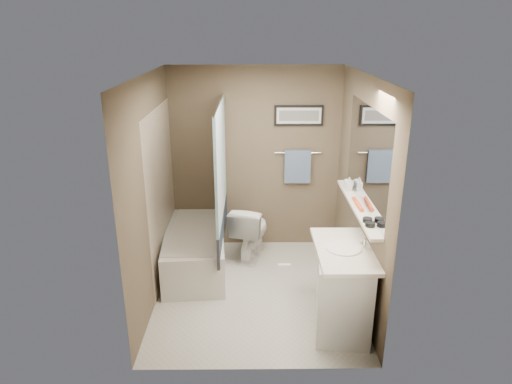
{
  "coord_description": "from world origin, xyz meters",
  "views": [
    {
      "loc": [
        -0.04,
        -4.48,
        2.84
      ],
      "look_at": [
        0.0,
        0.15,
        1.15
      ],
      "focal_mm": 32.0,
      "sensor_mm": 36.0,
      "label": 1
    }
  ],
  "objects_px": {
    "toilet": "(251,231)",
    "hair_brush_front": "(359,206)",
    "vanity": "(343,288)",
    "bathtub": "(195,249)",
    "candle_bowl_far": "(367,220)",
    "glass_jar": "(348,184)",
    "hair_brush_back": "(357,202)",
    "soap_bottle": "(349,184)",
    "candle_bowl_near": "(370,224)"
  },
  "relations": [
    {
      "from": "hair_brush_back",
      "to": "toilet",
      "type": "bearing_deg",
      "value": 138.14
    },
    {
      "from": "toilet",
      "to": "hair_brush_front",
      "type": "xyz_separation_m",
      "value": [
        1.1,
        -1.1,
        0.78
      ]
    },
    {
      "from": "bathtub",
      "to": "hair_brush_front",
      "type": "distance_m",
      "value": 2.15
    },
    {
      "from": "candle_bowl_far",
      "to": "hair_brush_back",
      "type": "height_order",
      "value": "hair_brush_back"
    },
    {
      "from": "candle_bowl_far",
      "to": "hair_brush_front",
      "type": "bearing_deg",
      "value": 90.0
    },
    {
      "from": "bathtub",
      "to": "candle_bowl_near",
      "type": "height_order",
      "value": "candle_bowl_near"
    },
    {
      "from": "toilet",
      "to": "hair_brush_back",
      "type": "distance_m",
      "value": 1.67
    },
    {
      "from": "hair_brush_back",
      "to": "bathtub",
      "type": "bearing_deg",
      "value": 159.2
    },
    {
      "from": "toilet",
      "to": "candle_bowl_near",
      "type": "xyz_separation_m",
      "value": [
        1.1,
        -1.54,
        0.77
      ]
    },
    {
      "from": "toilet",
      "to": "candle_bowl_far",
      "type": "xyz_separation_m",
      "value": [
        1.1,
        -1.45,
        0.77
      ]
    },
    {
      "from": "hair_brush_front",
      "to": "vanity",
      "type": "bearing_deg",
      "value": -118.06
    },
    {
      "from": "bathtub",
      "to": "soap_bottle",
      "type": "bearing_deg",
      "value": -13.42
    },
    {
      "from": "toilet",
      "to": "vanity",
      "type": "distance_m",
      "value": 1.71
    },
    {
      "from": "candle_bowl_far",
      "to": "glass_jar",
      "type": "xyz_separation_m",
      "value": [
        0.0,
        0.94,
        0.03
      ]
    },
    {
      "from": "toilet",
      "to": "soap_bottle",
      "type": "bearing_deg",
      "value": 167.67
    },
    {
      "from": "vanity",
      "to": "hair_brush_back",
      "type": "bearing_deg",
      "value": 75.77
    },
    {
      "from": "bathtub",
      "to": "toilet",
      "type": "distance_m",
      "value": 0.76
    },
    {
      "from": "vanity",
      "to": "hair_brush_back",
      "type": "distance_m",
      "value": 0.89
    },
    {
      "from": "soap_bottle",
      "to": "toilet",
      "type": "bearing_deg",
      "value": 152.4
    },
    {
      "from": "vanity",
      "to": "hair_brush_front",
      "type": "distance_m",
      "value": 0.84
    },
    {
      "from": "toilet",
      "to": "vanity",
      "type": "height_order",
      "value": "vanity"
    },
    {
      "from": "candle_bowl_far",
      "to": "hair_brush_front",
      "type": "height_order",
      "value": "hair_brush_front"
    },
    {
      "from": "toilet",
      "to": "hair_brush_front",
      "type": "distance_m",
      "value": 1.74
    },
    {
      "from": "toilet",
      "to": "hair_brush_back",
      "type": "height_order",
      "value": "hair_brush_back"
    },
    {
      "from": "bathtub",
      "to": "toilet",
      "type": "height_order",
      "value": "toilet"
    },
    {
      "from": "toilet",
      "to": "glass_jar",
      "type": "xyz_separation_m",
      "value": [
        1.1,
        -0.5,
        0.8
      ]
    },
    {
      "from": "hair_brush_front",
      "to": "glass_jar",
      "type": "distance_m",
      "value": 0.6
    },
    {
      "from": "candle_bowl_far",
      "to": "soap_bottle",
      "type": "height_order",
      "value": "soap_bottle"
    },
    {
      "from": "candle_bowl_near",
      "to": "bathtub",
      "type": "bearing_deg",
      "value": 145.24
    },
    {
      "from": "candle_bowl_far",
      "to": "hair_brush_back",
      "type": "xyz_separation_m",
      "value": [
        0.0,
        0.46,
        0.0
      ]
    },
    {
      "from": "glass_jar",
      "to": "bathtub",
      "type": "bearing_deg",
      "value": 173.7
    },
    {
      "from": "bathtub",
      "to": "hair_brush_front",
      "type": "relative_size",
      "value": 6.82
    },
    {
      "from": "bathtub",
      "to": "hair_brush_front",
      "type": "xyz_separation_m",
      "value": [
        1.79,
        -0.79,
        0.89
      ]
    },
    {
      "from": "bathtub",
      "to": "toilet",
      "type": "xyz_separation_m",
      "value": [
        0.69,
        0.31,
        0.11
      ]
    },
    {
      "from": "glass_jar",
      "to": "soap_bottle",
      "type": "relative_size",
      "value": 0.67
    },
    {
      "from": "vanity",
      "to": "hair_brush_front",
      "type": "height_order",
      "value": "hair_brush_front"
    },
    {
      "from": "candle_bowl_near",
      "to": "candle_bowl_far",
      "type": "relative_size",
      "value": 1.0
    },
    {
      "from": "candle_bowl_near",
      "to": "soap_bottle",
      "type": "bearing_deg",
      "value": 90.0
    },
    {
      "from": "bathtub",
      "to": "candle_bowl_near",
      "type": "xyz_separation_m",
      "value": [
        1.79,
        -1.24,
        0.89
      ]
    },
    {
      "from": "glass_jar",
      "to": "candle_bowl_near",
      "type": "bearing_deg",
      "value": -90.0
    },
    {
      "from": "candle_bowl_far",
      "to": "candle_bowl_near",
      "type": "bearing_deg",
      "value": -90.0
    },
    {
      "from": "bathtub",
      "to": "vanity",
      "type": "xyz_separation_m",
      "value": [
        1.6,
        -1.14,
        0.15
      ]
    },
    {
      "from": "candle_bowl_near",
      "to": "candle_bowl_far",
      "type": "height_order",
      "value": "same"
    },
    {
      "from": "toilet",
      "to": "soap_bottle",
      "type": "xyz_separation_m",
      "value": [
        1.1,
        -0.57,
        0.83
      ]
    },
    {
      "from": "candle_bowl_near",
      "to": "hair_brush_back",
      "type": "bearing_deg",
      "value": 90.0
    },
    {
      "from": "candle_bowl_near",
      "to": "vanity",
      "type": "bearing_deg",
      "value": 152.26
    },
    {
      "from": "toilet",
      "to": "candle_bowl_near",
      "type": "bearing_deg",
      "value": 140.68
    },
    {
      "from": "candle_bowl_far",
      "to": "vanity",
      "type": "bearing_deg",
      "value": -179.28
    },
    {
      "from": "hair_brush_back",
      "to": "vanity",
      "type": "bearing_deg",
      "value": -111.77
    },
    {
      "from": "candle_bowl_near",
      "to": "hair_brush_back",
      "type": "relative_size",
      "value": 0.41
    }
  ]
}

